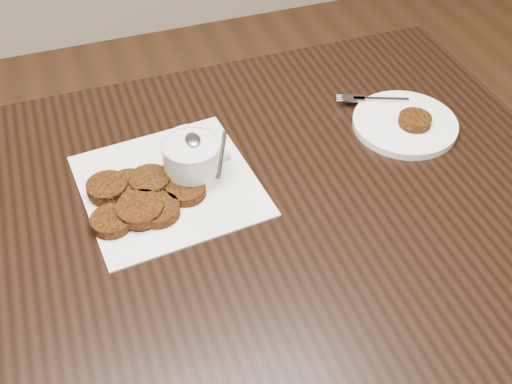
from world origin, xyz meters
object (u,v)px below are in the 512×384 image
at_px(sauce_ramekin, 191,142).
at_px(plate_with_patty, 405,121).
at_px(napkin, 169,185).
at_px(table, 180,383).

distance_m(sauce_ramekin, plate_with_patty, 0.39).
bearing_deg(napkin, sauce_ramekin, 14.37).
bearing_deg(table, sauce_ramekin, 56.60).
xyz_separation_m(napkin, sauce_ramekin, (0.04, 0.01, 0.07)).
relative_size(napkin, sauce_ramekin, 2.02).
bearing_deg(table, plate_with_patty, 16.27).
bearing_deg(plate_with_patty, napkin, -178.54).
xyz_separation_m(table, sauce_ramekin, (0.09, 0.14, 0.44)).
height_order(table, napkin, napkin).
distance_m(table, plate_with_patty, 0.63).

